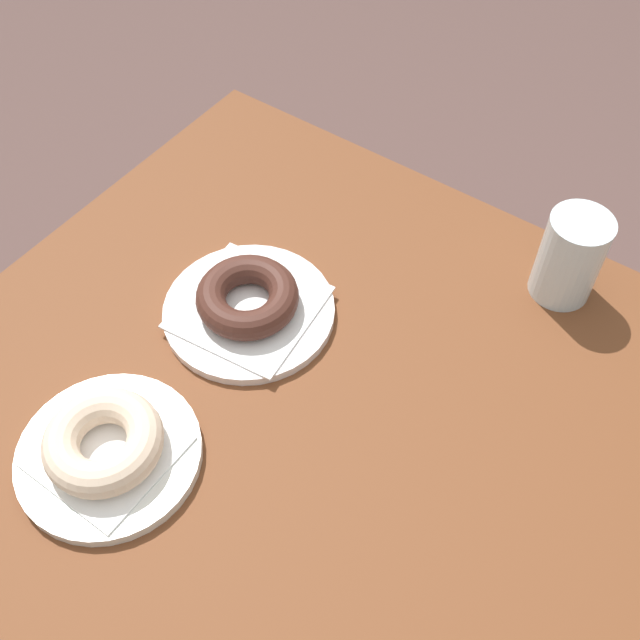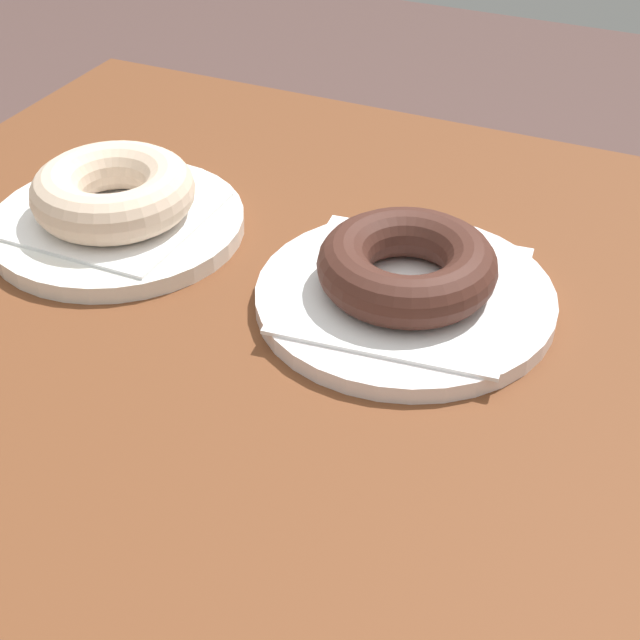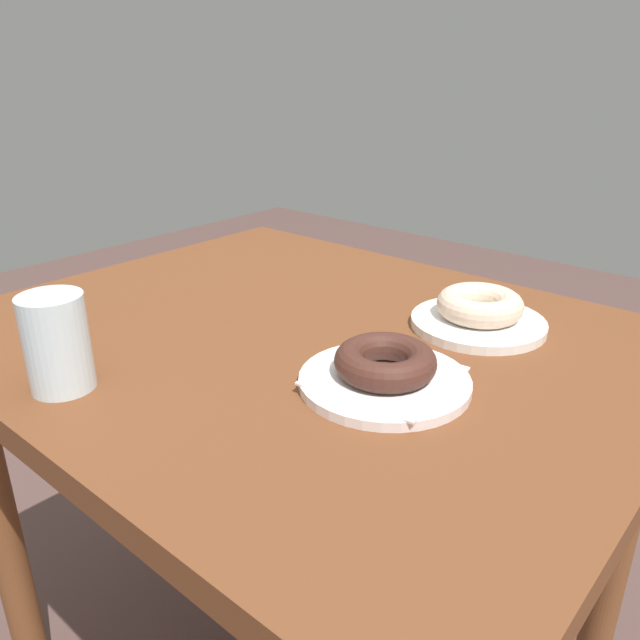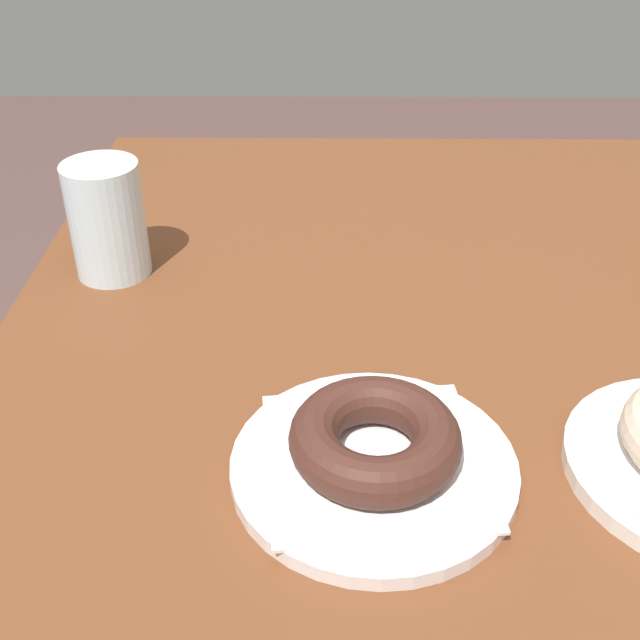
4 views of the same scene
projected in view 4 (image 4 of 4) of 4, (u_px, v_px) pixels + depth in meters
name	position (u px, v px, depth m)	size (l,w,h in m)	color
table	(417.00, 418.00, 0.80)	(0.98, 0.80, 0.75)	brown
plate_chocolate_ring	(374.00, 467.00, 0.58)	(0.21, 0.21, 0.01)	white
napkin_chocolate_ring	(374.00, 459.00, 0.58)	(0.16, 0.16, 0.00)	white
donut_chocolate_ring	(375.00, 439.00, 0.57)	(0.12, 0.12, 0.04)	#44231B
water_glass	(107.00, 220.00, 0.80)	(0.08, 0.08, 0.12)	silver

